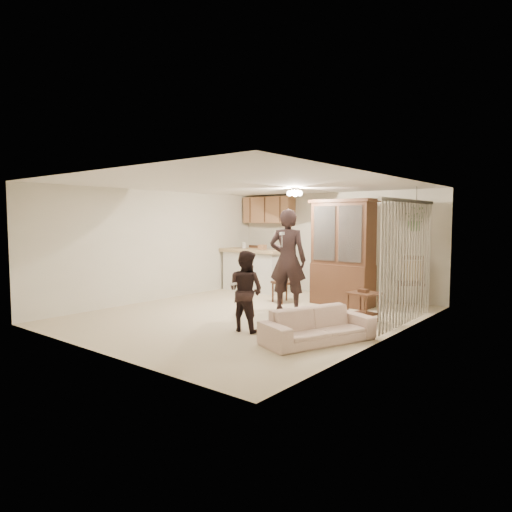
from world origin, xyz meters
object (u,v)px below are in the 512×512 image
Objects in this scene: sofa at (318,318)px; chair_hutch_right at (410,292)px; chair_bar at (249,277)px; side_table at (363,306)px; child at (246,290)px; adult at (288,266)px; china_hutch at (343,253)px; chair_hutch_left at (284,290)px.

sofa is 1.71× the size of chair_hutch_right.
sofa is 1.62× the size of chair_bar.
side_table is 4.40m from chair_bar.
chair_bar is at bearing -54.47° from child.
chair_hutch_right is at bearing -152.16° from adult.
china_hutch reaches higher than chair_hutch_right.
child is at bearing -123.64° from side_table.
sofa is 0.83× the size of china_hutch.
chair_hutch_left is at bearing -5.50° from chair_hutch_right.
child is (0.44, -1.84, -0.22)m from adult.
side_table is at bearing -46.05° from china_hutch.
chair_hutch_left is at bearing -71.68° from child.
chair_hutch_right is at bearing 37.40° from china_hutch.
chair_hutch_right is (0.10, 2.04, 0.03)m from side_table.
adult is at bearing 67.30° from sofa.
chair_bar is (-4.06, 1.69, 0.05)m from side_table.
adult reaches higher than sofa.
adult reaches higher than chair_hutch_left.
sofa is 1.85× the size of chair_hutch_left.
child reaches higher than sofa.
chair_hutch_right reaches higher than chair_hutch_left.
china_hutch reaches higher than chair_bar.
sofa is 3.24m from china_hutch.
child is at bearing -90.13° from china_hutch.
side_table is at bearing -16.17° from chair_bar.
child is 1.16× the size of chair_bar.
adult is at bearing -28.68° from chair_bar.
chair_bar is (-2.40, 1.69, -0.57)m from adult.
adult is 1.33× the size of child.
side_table is (1.66, -0.00, -0.62)m from adult.
adult reaches higher than child.
side_table is at bearing 3.81° from chair_hutch_left.
adult is 3.02× the size of side_table.
china_hutch is at bearing 43.37° from sofa.
chair_hutch_right is (0.01, 3.75, -0.06)m from sofa.
chair_bar is 1.14× the size of chair_hutch_left.
chair_bar is at bearing 173.66° from china_hutch.
chair_hutch_left reaches higher than sofa.
adult is 2.75m from chair_hutch_right.
china_hutch is 1.96× the size of chair_bar.
child reaches higher than chair_hutch_right.
chair_hutch_left is 2.69m from chair_hutch_right.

